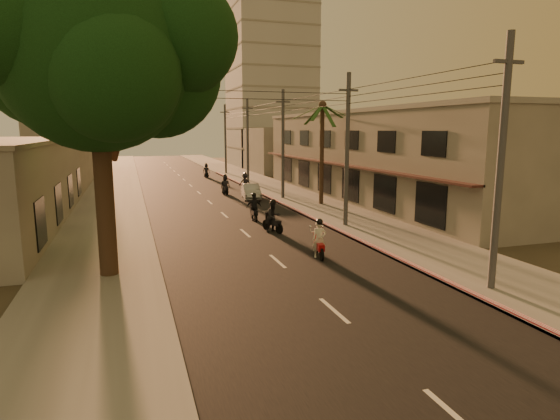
# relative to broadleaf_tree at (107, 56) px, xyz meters

# --- Properties ---
(ground) EXTENTS (160.00, 160.00, 0.00)m
(ground) POSITION_rel_broadleaf_tree_xyz_m (6.61, -2.14, -8.48)
(ground) COLOR #383023
(ground) RESTS_ON ground
(road) EXTENTS (10.00, 140.00, 0.02)m
(road) POSITION_rel_broadleaf_tree_xyz_m (6.61, 17.86, -8.47)
(road) COLOR black
(road) RESTS_ON ground
(sidewalk_right) EXTENTS (5.00, 140.00, 0.12)m
(sidewalk_right) POSITION_rel_broadleaf_tree_xyz_m (14.11, 17.86, -8.42)
(sidewalk_right) COLOR slate
(sidewalk_right) RESTS_ON ground
(sidewalk_left) EXTENTS (5.00, 140.00, 0.12)m
(sidewalk_left) POSITION_rel_broadleaf_tree_xyz_m (-0.89, 17.86, -8.42)
(sidewalk_left) COLOR slate
(sidewalk_left) RESTS_ON ground
(curb_stripe) EXTENTS (0.20, 60.00, 0.20)m
(curb_stripe) POSITION_rel_broadleaf_tree_xyz_m (11.71, 12.86, -8.38)
(curb_stripe) COLOR #B5131F
(curb_stripe) RESTS_ON ground
(shophouse_row) EXTENTS (8.80, 34.20, 7.30)m
(shophouse_row) POSITION_rel_broadleaf_tree_xyz_m (20.57, 15.86, -4.83)
(shophouse_row) COLOR gray
(shophouse_row) RESTS_ON ground
(distant_tower) EXTENTS (12.10, 12.10, 28.00)m
(distant_tower) POSITION_rel_broadleaf_tree_xyz_m (22.61, 53.86, 5.52)
(distant_tower) COLOR #B7B5B2
(distant_tower) RESTS_ON ground
(broadleaf_tree) EXTENTS (9.60, 8.70, 12.10)m
(broadleaf_tree) POSITION_rel_broadleaf_tree_xyz_m (0.00, 0.00, 0.00)
(broadleaf_tree) COLOR black
(broadleaf_tree) RESTS_ON ground
(palm_tree) EXTENTS (5.00, 5.00, 8.20)m
(palm_tree) POSITION_rel_broadleaf_tree_xyz_m (14.61, 13.86, -1.33)
(palm_tree) COLOR black
(palm_tree) RESTS_ON ground
(utility_poles) EXTENTS (1.20, 48.26, 9.00)m
(utility_poles) POSITION_rel_broadleaf_tree_xyz_m (12.81, 17.86, -1.94)
(utility_poles) COLOR #38383A
(utility_poles) RESTS_ON ground
(filler_right) EXTENTS (8.00, 14.00, 6.00)m
(filler_right) POSITION_rel_broadleaf_tree_xyz_m (20.61, 42.86, -5.48)
(filler_right) COLOR gray
(filler_right) RESTS_ON ground
(filler_left_near) EXTENTS (8.00, 14.00, 4.40)m
(filler_left_near) POSITION_rel_broadleaf_tree_xyz_m (-7.39, 31.86, -6.28)
(filler_left_near) COLOR gray
(filler_left_near) RESTS_ON ground
(filler_left_far) EXTENTS (8.00, 14.00, 7.00)m
(filler_left_far) POSITION_rel_broadleaf_tree_xyz_m (-7.39, 49.86, -4.98)
(filler_left_far) COLOR gray
(filler_left_far) RESTS_ON ground
(scooter_red) EXTENTS (0.84, 1.83, 1.82)m
(scooter_red) POSITION_rel_broadleaf_tree_xyz_m (8.61, -0.08, -7.67)
(scooter_red) COLOR black
(scooter_red) RESTS_ON ground
(scooter_mid_a) EXTENTS (1.26, 1.88, 1.91)m
(scooter_mid_a) POSITION_rel_broadleaf_tree_xyz_m (8.22, 5.70, -7.61)
(scooter_mid_a) COLOR black
(scooter_mid_a) RESTS_ON ground
(scooter_mid_b) EXTENTS (1.05, 1.85, 1.81)m
(scooter_mid_b) POSITION_rel_broadleaf_tree_xyz_m (8.06, 9.39, -7.66)
(scooter_mid_b) COLOR black
(scooter_mid_b) RESTS_ON ground
(scooter_far_a) EXTENTS (0.90, 1.88, 1.84)m
(scooter_far_a) POSITION_rel_broadleaf_tree_xyz_m (8.73, 22.04, -7.65)
(scooter_far_a) COLOR black
(scooter_far_a) RESTS_ON ground
(scooter_far_b) EXTENTS (1.52, 1.83, 1.86)m
(scooter_far_b) POSITION_rel_broadleaf_tree_xyz_m (10.81, 23.06, -7.62)
(scooter_far_b) COLOR black
(scooter_far_b) RESTS_ON ground
(parked_car) EXTENTS (2.40, 4.22, 1.27)m
(parked_car) POSITION_rel_broadleaf_tree_xyz_m (10.23, 18.58, -7.84)
(parked_car) COLOR #A1A4A9
(parked_car) RESTS_ON ground
(scooter_far_c) EXTENTS (0.92, 1.77, 1.74)m
(scooter_far_c) POSITION_rel_broadleaf_tree_xyz_m (9.55, 37.71, -7.69)
(scooter_far_c) COLOR black
(scooter_far_c) RESTS_ON ground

